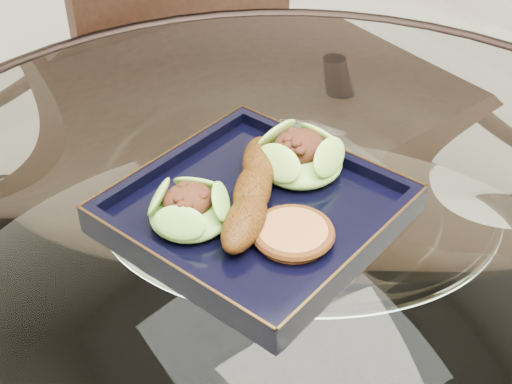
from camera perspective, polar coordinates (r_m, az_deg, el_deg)
dining_table at (r=0.91m, az=2.88°, el=-10.02°), size 1.13×1.13×0.77m
dining_chair at (r=1.30m, az=-2.10°, el=6.80°), size 0.48×0.48×1.07m
navy_plate at (r=0.78m, az=0.00°, el=-1.73°), size 0.34×0.34×0.02m
lettuce_wrap_left at (r=0.75m, az=-5.30°, el=-1.51°), size 0.11×0.11×0.03m
lettuce_wrap_right at (r=0.82m, az=3.55°, el=2.74°), size 0.11×0.11×0.04m
roasted_plantain at (r=0.77m, az=-0.27°, el=0.10°), size 0.16×0.17×0.04m
crumb_patty at (r=0.73m, az=2.98°, el=-3.39°), size 0.09×0.09×0.01m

